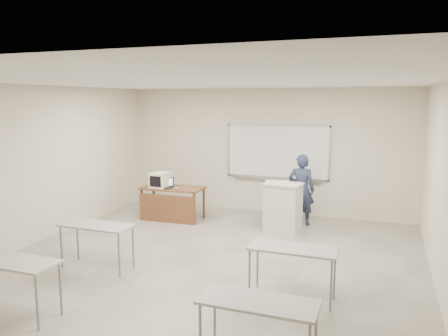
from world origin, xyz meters
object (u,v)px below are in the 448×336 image
at_px(whiteboard, 277,153).
at_px(keyboard, 277,181).
at_px(presenter, 301,190).
at_px(crt_monitor, 160,180).
at_px(podium, 283,207).
at_px(laptop, 166,185).
at_px(mouse, 177,188).
at_px(instructor_desk, 171,197).

bearing_deg(whiteboard, keyboard, -76.26).
xyz_separation_m(whiteboard, presenter, (0.74, -0.78, -0.70)).
distance_m(keyboard, presenter, 0.77).
bearing_deg(crt_monitor, podium, 3.61).
bearing_deg(presenter, laptop, 10.95).
bearing_deg(mouse, podium, -11.22).
bearing_deg(instructor_desk, keyboard, 0.27).
bearing_deg(crt_monitor, whiteboard, 35.53).
distance_m(laptop, keyboard, 2.55).
xyz_separation_m(instructor_desk, mouse, (0.20, -0.09, 0.23)).
xyz_separation_m(whiteboard, instructor_desk, (-2.10, -1.48, -0.94)).
distance_m(instructor_desk, laptop, 0.28).
height_order(laptop, keyboard, keyboard).
relative_size(whiteboard, podium, 2.40).
bearing_deg(instructor_desk, whiteboard, 33.28).
distance_m(instructor_desk, crt_monitor, 0.45).
distance_m(whiteboard, laptop, 2.74).
bearing_deg(keyboard, podium, -38.76).
distance_m(mouse, keyboard, 2.26).
distance_m(crt_monitor, keyboard, 2.69).
height_order(whiteboard, mouse, whiteboard).
relative_size(whiteboard, keyboard, 5.20).
distance_m(whiteboard, mouse, 2.56).
bearing_deg(laptop, podium, -3.81).
bearing_deg(presenter, instructor_desk, 11.13).
height_order(instructor_desk, mouse, mouse).
bearing_deg(mouse, whiteboard, 25.92).
relative_size(instructor_desk, keyboard, 2.96).
bearing_deg(keyboard, laptop, 171.72).
relative_size(instructor_desk, mouse, 13.03).
height_order(podium, presenter, presenter).
bearing_deg(laptop, keyboard, -1.97).
xyz_separation_m(podium, keyboard, (-0.15, 0.08, 0.53)).
relative_size(podium, presenter, 0.66).
relative_size(instructor_desk, podium, 1.37).
height_order(whiteboard, crt_monitor, whiteboard).
bearing_deg(whiteboard, presenter, -46.54).
height_order(crt_monitor, mouse, crt_monitor).
xyz_separation_m(instructor_desk, presenter, (2.84, 0.70, 0.24)).
bearing_deg(podium, keyboard, 159.22).
bearing_deg(laptop, instructor_desk, 4.24).
height_order(podium, mouse, podium).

